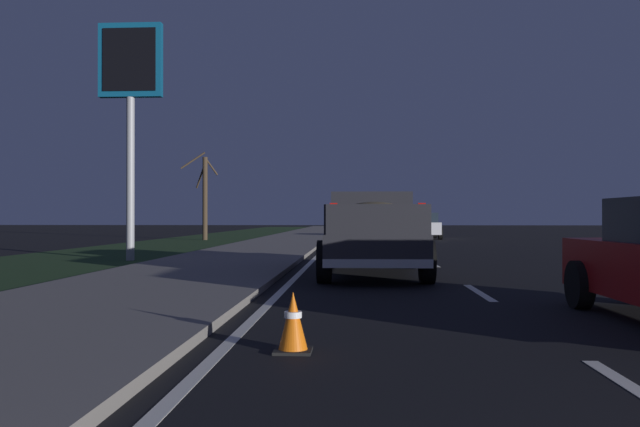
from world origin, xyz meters
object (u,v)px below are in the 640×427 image
(bare_tree_far, at_px, (205,195))
(traffic_cone_near, at_px, (293,322))
(sedan_white, at_px, (422,225))
(gas_price_sign, at_px, (130,82))
(pickup_truck, at_px, (372,231))

(bare_tree_far, bearing_deg, traffic_cone_near, -164.79)
(sedan_white, distance_m, gas_price_sign, 22.84)
(gas_price_sign, bearing_deg, pickup_truck, -120.97)
(gas_price_sign, height_order, traffic_cone_near, gas_price_sign)
(sedan_white, relative_size, gas_price_sign, 0.63)
(sedan_white, xyz_separation_m, gas_price_sign, (-19.69, 10.64, 4.53))
(bare_tree_far, relative_size, traffic_cone_near, 8.58)
(gas_price_sign, distance_m, bare_tree_far, 17.14)
(sedan_white, bearing_deg, traffic_cone_near, 172.01)
(traffic_cone_near, bearing_deg, bare_tree_far, 15.21)
(sedan_white, relative_size, traffic_cone_near, 7.63)
(pickup_truck, relative_size, sedan_white, 1.23)
(gas_price_sign, distance_m, traffic_cone_near, 14.78)
(traffic_cone_near, bearing_deg, sedan_white, -7.99)
(sedan_white, xyz_separation_m, bare_tree_far, (-2.87, 12.48, 1.74))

